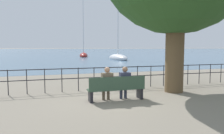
{
  "coord_description": "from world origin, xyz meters",
  "views": [
    {
      "loc": [
        -2.51,
        -7.57,
        1.96
      ],
      "look_at": [
        0.0,
        0.5,
        1.19
      ],
      "focal_mm": 35.0,
      "sensor_mm": 36.0,
      "label": 1
    }
  ],
  "objects_px": {
    "seated_person_left": "(107,82)",
    "seated_person_right": "(125,81)",
    "park_bench": "(117,89)",
    "sailboat_3": "(118,58)",
    "sailboat_2": "(84,55)"
  },
  "relations": [
    {
      "from": "seated_person_left",
      "to": "sailboat_3",
      "type": "distance_m",
      "value": 26.49
    },
    {
      "from": "seated_person_left",
      "to": "park_bench",
      "type": "bearing_deg",
      "value": -13.03
    },
    {
      "from": "seated_person_left",
      "to": "seated_person_right",
      "type": "height_order",
      "value": "seated_person_left"
    },
    {
      "from": "sailboat_3",
      "to": "seated_person_right",
      "type": "bearing_deg",
      "value": -110.8
    },
    {
      "from": "seated_person_left",
      "to": "seated_person_right",
      "type": "xyz_separation_m",
      "value": [
        0.69,
        0.0,
        -0.0
      ]
    },
    {
      "from": "seated_person_right",
      "to": "sailboat_3",
      "type": "distance_m",
      "value": 26.27
    },
    {
      "from": "park_bench",
      "to": "seated_person_right",
      "type": "bearing_deg",
      "value": 13.1
    },
    {
      "from": "seated_person_left",
      "to": "sailboat_2",
      "type": "relative_size",
      "value": 0.1
    },
    {
      "from": "seated_person_right",
      "to": "sailboat_3",
      "type": "height_order",
      "value": "sailboat_3"
    },
    {
      "from": "seated_person_right",
      "to": "sailboat_2",
      "type": "height_order",
      "value": "sailboat_2"
    },
    {
      "from": "seated_person_left",
      "to": "sailboat_2",
      "type": "distance_m",
      "value": 37.49
    },
    {
      "from": "seated_person_right",
      "to": "sailboat_2",
      "type": "bearing_deg",
      "value": 82.48
    },
    {
      "from": "park_bench",
      "to": "sailboat_3",
      "type": "height_order",
      "value": "sailboat_3"
    },
    {
      "from": "park_bench",
      "to": "sailboat_2",
      "type": "relative_size",
      "value": 0.18
    },
    {
      "from": "sailboat_2",
      "to": "sailboat_3",
      "type": "bearing_deg",
      "value": -65.45
    }
  ]
}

